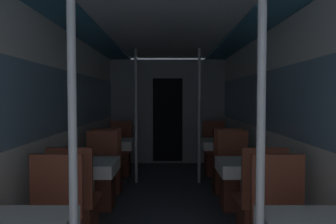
{
  "coord_description": "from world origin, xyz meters",
  "views": [
    {
      "loc": [
        0.01,
        -1.14,
        1.43
      ],
      "look_at": [
        0.02,
        2.3,
        1.28
      ],
      "focal_mm": 35.0,
      "sensor_mm": 36.0,
      "label": 1
    }
  ],
  "objects_px": {
    "chair_right_far_2": "(214,158)",
    "dining_table_right_2": "(219,147)",
    "chair_left_far_1": "(99,184)",
    "chair_right_far_1": "(233,184)",
    "chair_left_near_2": "(108,172)",
    "support_pole_right_0": "(259,153)",
    "dining_table_left_2": "(114,147)",
    "chair_right_near_2": "(224,172)",
    "support_pole_left_2": "(135,116)",
    "chair_right_near_1": "(258,216)",
    "support_pole_right_2": "(198,116)",
    "chair_left_far_2": "(119,158)",
    "dining_table_right_1": "(244,171)",
    "dining_table_left_1": "(88,171)",
    "chair_left_near_1": "(74,216)",
    "support_pole_left_0": "(71,153)"
  },
  "relations": [
    {
      "from": "dining_table_right_1",
      "to": "chair_right_far_2",
      "type": "xyz_separation_m",
      "value": [
        0.0,
        2.38,
        -0.3
      ]
    },
    {
      "from": "dining_table_left_1",
      "to": "support_pole_left_2",
      "type": "distance_m",
      "value": 1.91
    },
    {
      "from": "support_pole_right_2",
      "to": "dining_table_left_1",
      "type": "bearing_deg",
      "value": -127.8
    },
    {
      "from": "chair_left_near_1",
      "to": "chair_left_far_1",
      "type": "relative_size",
      "value": 1.0
    },
    {
      "from": "support_pole_left_2",
      "to": "chair_right_far_1",
      "type": "relative_size",
      "value": 2.28
    },
    {
      "from": "chair_left_near_2",
      "to": "support_pole_right_0",
      "type": "xyz_separation_m",
      "value": [
        1.4,
        -3.04,
        0.82
      ]
    },
    {
      "from": "chair_left_far_1",
      "to": "support_pole_right_0",
      "type": "relative_size",
      "value": 0.44
    },
    {
      "from": "dining_table_left_1",
      "to": "support_pole_right_0",
      "type": "height_order",
      "value": "support_pole_right_0"
    },
    {
      "from": "dining_table_right_2",
      "to": "support_pole_left_2",
      "type": "bearing_deg",
      "value": 180.0
    },
    {
      "from": "chair_left_near_2",
      "to": "dining_table_right_2",
      "type": "xyz_separation_m",
      "value": [
        1.75,
        0.57,
        0.3
      ]
    },
    {
      "from": "chair_right_near_1",
      "to": "support_pole_right_0",
      "type": "bearing_deg",
      "value": -105.71
    },
    {
      "from": "chair_left_near_1",
      "to": "chair_right_far_1",
      "type": "bearing_deg",
      "value": 33.13
    },
    {
      "from": "dining_table_right_1",
      "to": "dining_table_left_1",
      "type": "bearing_deg",
      "value": 180.0
    },
    {
      "from": "chair_left_far_1",
      "to": "chair_right_near_1",
      "type": "height_order",
      "value": "same"
    },
    {
      "from": "dining_table_right_1",
      "to": "support_pole_right_2",
      "type": "xyz_separation_m",
      "value": [
        -0.35,
        1.81,
        0.52
      ]
    },
    {
      "from": "chair_left_far_2",
      "to": "support_pole_left_2",
      "type": "distance_m",
      "value": 1.05
    },
    {
      "from": "dining_table_right_1",
      "to": "support_pole_right_2",
      "type": "bearing_deg",
      "value": 100.89
    },
    {
      "from": "chair_left_far_1",
      "to": "chair_right_far_1",
      "type": "xyz_separation_m",
      "value": [
        1.75,
        0.0,
        0.0
      ]
    },
    {
      "from": "dining_table_left_1",
      "to": "chair_left_far_2",
      "type": "height_order",
      "value": "chair_left_far_2"
    },
    {
      "from": "chair_right_far_2",
      "to": "dining_table_right_2",
      "type": "bearing_deg",
      "value": 90.0
    },
    {
      "from": "support_pole_left_0",
      "to": "chair_right_far_2",
      "type": "distance_m",
      "value": 4.49
    },
    {
      "from": "chair_left_far_1",
      "to": "chair_left_far_2",
      "type": "relative_size",
      "value": 1.0
    },
    {
      "from": "support_pole_left_0",
      "to": "support_pole_right_0",
      "type": "height_order",
      "value": "same"
    },
    {
      "from": "chair_left_far_2",
      "to": "dining_table_right_2",
      "type": "relative_size",
      "value": 1.36
    },
    {
      "from": "chair_right_near_2",
      "to": "support_pole_right_2",
      "type": "relative_size",
      "value": 0.44
    },
    {
      "from": "support_pole_left_2",
      "to": "chair_right_near_1",
      "type": "distance_m",
      "value": 2.88
    },
    {
      "from": "chair_right_near_2",
      "to": "support_pole_right_0",
      "type": "bearing_deg",
      "value": -96.52
    },
    {
      "from": "dining_table_left_2",
      "to": "support_pole_right_2",
      "type": "height_order",
      "value": "support_pole_right_2"
    },
    {
      "from": "dining_table_left_2",
      "to": "chair_left_far_2",
      "type": "xyz_separation_m",
      "value": [
        -0.0,
        0.57,
        -0.3
      ]
    },
    {
      "from": "dining_table_left_1",
      "to": "chair_right_near_1",
      "type": "relative_size",
      "value": 0.73
    },
    {
      "from": "chair_right_near_2",
      "to": "dining_table_left_1",
      "type": "bearing_deg",
      "value": -144.75
    },
    {
      "from": "support_pole_right_0",
      "to": "chair_left_near_1",
      "type": "bearing_deg",
      "value": 138.59
    },
    {
      "from": "support_pole_right_0",
      "to": "chair_right_near_1",
      "type": "bearing_deg",
      "value": 74.29
    },
    {
      "from": "dining_table_left_1",
      "to": "chair_left_near_1",
      "type": "distance_m",
      "value": 0.64
    },
    {
      "from": "dining_table_left_2",
      "to": "dining_table_right_1",
      "type": "xyz_separation_m",
      "value": [
        1.75,
        -1.81,
        0.0
      ]
    },
    {
      "from": "chair_left_far_1",
      "to": "chair_right_far_2",
      "type": "distance_m",
      "value": 2.52
    },
    {
      "from": "chair_right_far_2",
      "to": "chair_left_far_2",
      "type": "bearing_deg",
      "value": 0.0
    },
    {
      "from": "chair_left_near_1",
      "to": "support_pole_right_0",
      "type": "distance_m",
      "value": 2.04
    },
    {
      "from": "chair_left_near_2",
      "to": "chair_right_near_2",
      "type": "distance_m",
      "value": 1.75
    },
    {
      "from": "chair_left_far_2",
      "to": "support_pole_right_2",
      "type": "bearing_deg",
      "value": 157.84
    },
    {
      "from": "chair_left_near_2",
      "to": "support_pole_left_2",
      "type": "distance_m",
      "value": 1.05
    },
    {
      "from": "dining_table_right_2",
      "to": "chair_right_near_1",
      "type": "bearing_deg",
      "value": -90.0
    },
    {
      "from": "chair_left_near_1",
      "to": "chair_left_near_2",
      "type": "xyz_separation_m",
      "value": [
        0.0,
        1.81,
        0.0
      ]
    },
    {
      "from": "chair_right_near_1",
      "to": "dining_table_left_2",
      "type": "bearing_deg",
      "value": 126.34
    },
    {
      "from": "dining_table_left_2",
      "to": "chair_right_near_2",
      "type": "relative_size",
      "value": 0.73
    },
    {
      "from": "chair_left_near_2",
      "to": "support_pole_left_2",
      "type": "relative_size",
      "value": 0.44
    },
    {
      "from": "chair_left_near_2",
      "to": "chair_left_far_2",
      "type": "bearing_deg",
      "value": 90.0
    },
    {
      "from": "chair_left_near_2",
      "to": "support_pole_right_0",
      "type": "bearing_deg",
      "value": -65.27
    },
    {
      "from": "chair_right_near_1",
      "to": "dining_table_left_1",
      "type": "bearing_deg",
      "value": 161.92
    },
    {
      "from": "dining_table_left_1",
      "to": "chair_left_far_1",
      "type": "height_order",
      "value": "chair_left_far_1"
    }
  ]
}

